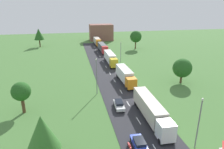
# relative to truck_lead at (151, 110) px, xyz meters

# --- Properties ---
(road) EXTENTS (10.00, 140.00, 0.06)m
(road) POSITION_rel_truck_lead_xyz_m (-2.25, 10.75, -2.16)
(road) COLOR #2B2B30
(road) RESTS_ON ground
(lane_marking_centre) EXTENTS (0.16, 123.85, 0.01)m
(lane_marking_centre) POSITION_rel_truck_lead_xyz_m (-2.25, 9.60, -2.13)
(lane_marking_centre) COLOR white
(lane_marking_centre) RESTS_ON road
(truck_lead) EXTENTS (2.75, 14.63, 3.71)m
(truck_lead) POSITION_rel_truck_lead_xyz_m (0.00, 0.00, 0.00)
(truck_lead) COLOR white
(truck_lead) RESTS_ON road
(truck_second) EXTENTS (2.72, 12.03, 3.77)m
(truck_second) POSITION_rel_truck_lead_xyz_m (0.36, 19.25, -0.01)
(truck_second) COLOR orange
(truck_second) RESTS_ON road
(truck_third) EXTENTS (2.53, 13.80, 3.74)m
(truck_third) POSITION_rel_truck_lead_xyz_m (0.02, 38.45, -0.00)
(truck_third) COLOR yellow
(truck_third) RESTS_ON road
(truck_fourth) EXTENTS (2.78, 12.92, 3.60)m
(truck_fourth) POSITION_rel_truck_lead_xyz_m (0.18, 57.35, -0.04)
(truck_fourth) COLOR red
(truck_fourth) RESTS_ON road
(truck_fifth) EXTENTS (2.60, 12.63, 3.59)m
(truck_fifth) POSITION_rel_truck_lead_xyz_m (0.01, 74.48, -0.05)
(truck_fifth) COLOR orange
(truck_fifth) RESTS_ON road
(car_lead) EXTENTS (1.90, 3.98, 1.36)m
(car_lead) POSITION_rel_truck_lead_xyz_m (-4.54, -6.77, -1.41)
(car_lead) COLOR blue
(car_lead) RESTS_ON road
(car_second) EXTENTS (1.93, 4.44, 1.51)m
(car_second) POSITION_rel_truck_lead_xyz_m (-4.66, 5.56, -1.35)
(car_second) COLOR white
(car_second) RESTS_ON road
(motorcycle_courier) EXTENTS (0.28, 1.94, 0.91)m
(motorcycle_courier) POSITION_rel_truck_lead_xyz_m (-6.05, -6.92, -1.65)
(motorcycle_courier) COLOR black
(motorcycle_courier) RESTS_ON road
(lamppost_lead) EXTENTS (0.36, 0.36, 8.19)m
(lamppost_lead) POSITION_rel_truck_lead_xyz_m (3.68, -8.46, 2.38)
(lamppost_lead) COLOR slate
(lamppost_lead) RESTS_ON ground
(lamppost_second) EXTENTS (0.36, 0.36, 8.74)m
(lamppost_second) POSITION_rel_truck_lead_xyz_m (-8.17, 13.51, 2.66)
(lamppost_second) COLOR slate
(lamppost_second) RESTS_ON ground
(lamppost_third) EXTENTS (0.36, 0.36, 7.52)m
(lamppost_third) POSITION_rel_truck_lead_xyz_m (4.16, 39.90, 2.04)
(lamppost_third) COLOR slate
(lamppost_third) RESTS_ON ground
(tree_oak) EXTENTS (4.93, 4.93, 9.06)m
(tree_oak) POSITION_rel_truck_lead_xyz_m (-28.98, 75.65, 4.12)
(tree_oak) COLOR #513823
(tree_oak) RESTS_ON ground
(tree_birch) EXTENTS (4.46, 4.46, 7.17)m
(tree_birch) POSITION_rel_truck_lead_xyz_m (-17.87, -7.06, 2.51)
(tree_birch) COLOR #513823
(tree_birch) RESTS_ON ground
(tree_maple) EXTENTS (5.46, 5.46, 8.61)m
(tree_maple) POSITION_rel_truck_lead_xyz_m (16.79, 61.18, 3.65)
(tree_maple) COLOR #513823
(tree_maple) RESTS_ON ground
(tree_elm) EXTENTS (3.67, 3.67, 6.39)m
(tree_elm) POSITION_rel_truck_lead_xyz_m (-23.50, 7.70, 2.29)
(tree_elm) COLOR #513823
(tree_elm) RESTS_ON ground
(tree_ash) EXTENTS (5.09, 5.09, 6.73)m
(tree_ash) POSITION_rel_truck_lead_xyz_m (15.29, 16.20, 1.98)
(tree_ash) COLOR #513823
(tree_ash) RESTS_ON ground
(distant_building) EXTENTS (13.33, 8.61, 9.34)m
(distant_building) POSITION_rel_truck_lead_xyz_m (4.32, 88.94, 2.47)
(distant_building) COLOR brown
(distant_building) RESTS_ON ground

